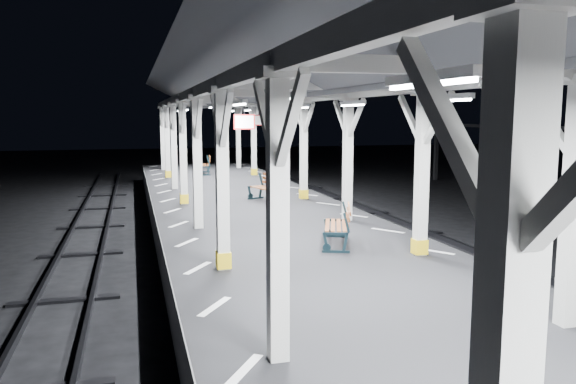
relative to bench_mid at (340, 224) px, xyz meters
name	(u,v)px	position (x,y,z in m)	size (l,w,h in m)	color
ground	(367,353)	(-0.78, -3.30, -1.46)	(120.00, 120.00, 0.00)	black
platform	(367,323)	(-0.78, -3.30, -0.96)	(6.00, 50.00, 1.00)	black
hazard_stripes_left	(215,306)	(-3.23, -3.30, -0.45)	(1.00, 48.00, 0.01)	silver
hazard_stripes_right	(500,281)	(1.67, -3.30, -0.45)	(1.00, 48.00, 0.01)	silver
canopy	(373,65)	(-0.78, -3.32, 3.10)	(5.40, 49.00, 4.65)	silver
bench_mid	(340,224)	(0.00, 0.00, 0.00)	(1.08, 1.68, 0.85)	#14272F
bench_far	(270,187)	(0.00, 6.49, 0.02)	(1.07, 1.76, 0.89)	#14272F
bench_extra	(206,164)	(-0.88, 16.05, 0.01)	(0.78, 1.66, 0.87)	#14272F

